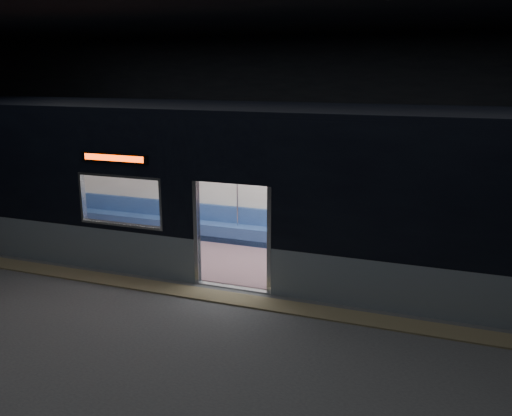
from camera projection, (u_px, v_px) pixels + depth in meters
The scene contains 7 objects.
station_floor at pixel (210, 310), 9.41m from camera, with size 24.00×14.00×0.01m, color #47494C.
station_envelope at pixel (205, 95), 8.50m from camera, with size 24.00×14.00×5.00m.
tactile_strip at pixel (222, 297), 9.91m from camera, with size 22.80×0.50×0.03m, color #8C7F59.
metro_car at pixel (260, 179), 11.26m from camera, with size 18.00×3.04×3.35m.
passenger at pixel (324, 219), 12.04m from camera, with size 0.46×0.75×1.43m.
handbag at pixel (319, 228), 11.87m from camera, with size 0.30×0.26×0.15m, color black.
transit_map at pixel (315, 186), 12.25m from camera, with size 1.07×0.03×0.70m, color white.
Camera 1 is at (3.76, -7.86, 4.06)m, focal length 38.00 mm.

